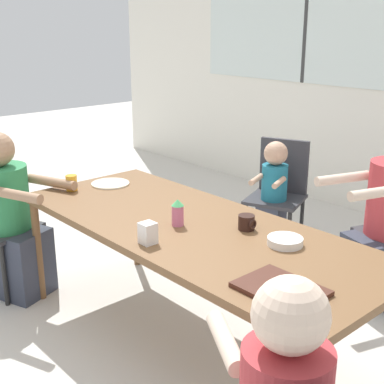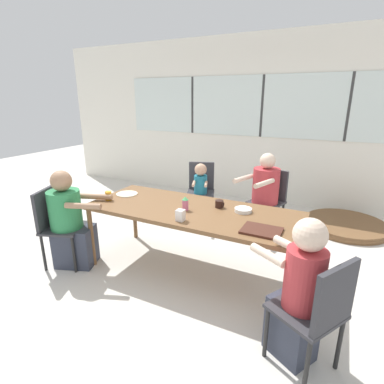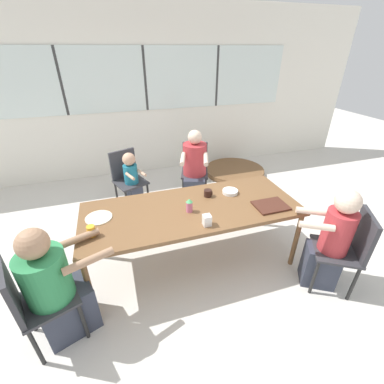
% 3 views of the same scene
% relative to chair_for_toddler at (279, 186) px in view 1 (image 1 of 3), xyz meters
% --- Properties ---
extents(ground_plane, '(16.00, 16.00, 0.00)m').
position_rel_chair_for_toddler_xyz_m(ground_plane, '(0.55, -1.40, -0.51)').
color(ground_plane, beige).
extents(dining_table, '(2.17, 0.87, 0.71)m').
position_rel_chair_for_toddler_xyz_m(dining_table, '(0.55, -1.40, 0.15)').
color(dining_table, brown).
rests_on(dining_table, ground_plane).
extents(chair_for_toddler, '(0.52, 0.52, 0.86)m').
position_rel_chair_for_toddler_xyz_m(chair_for_toddler, '(0.00, 0.00, 0.00)').
color(chair_for_toddler, '#333338').
rests_on(chair_for_toddler, ground_plane).
extents(person_woman_green_shirt, '(0.68, 0.52, 1.08)m').
position_rel_chair_for_toddler_xyz_m(person_woman_green_shirt, '(-0.70, -1.86, -0.04)').
color(person_woman_green_shirt, '#333847').
rests_on(person_woman_green_shirt, ground_plane).
extents(person_toddler, '(0.31, 0.39, 0.89)m').
position_rel_chair_for_toddler_xyz_m(person_toddler, '(0.06, -0.14, -0.09)').
color(person_toddler, '#333847').
rests_on(person_toddler, ground_plane).
extents(food_tray_dark, '(0.33, 0.25, 0.02)m').
position_rel_chair_for_toddler_xyz_m(food_tray_dark, '(1.31, -1.62, 0.21)').
color(food_tray_dark, '#472319').
rests_on(food_tray_dark, dining_table).
extents(coffee_mug, '(0.09, 0.08, 0.08)m').
position_rel_chair_for_toddler_xyz_m(coffee_mug, '(0.78, -1.23, 0.23)').
color(coffee_mug, black).
rests_on(coffee_mug, dining_table).
extents(sippy_cup, '(0.07, 0.07, 0.14)m').
position_rel_chair_for_toddler_xyz_m(sippy_cup, '(0.50, -1.46, 0.27)').
color(sippy_cup, '#CC668C').
rests_on(sippy_cup, dining_table).
extents(juice_glass, '(0.07, 0.07, 0.10)m').
position_rel_chair_for_toddler_xyz_m(juice_glass, '(-0.41, -1.56, 0.25)').
color(juice_glass, gold).
rests_on(juice_glass, dining_table).
extents(milk_carton_small, '(0.07, 0.07, 0.10)m').
position_rel_chair_for_toddler_xyz_m(milk_carton_small, '(0.59, -1.72, 0.25)').
color(milk_carton_small, silver).
rests_on(milk_carton_small, dining_table).
extents(bowl_white_shallow, '(0.17, 0.17, 0.04)m').
position_rel_chair_for_toddler_xyz_m(bowl_white_shallow, '(1.04, -1.24, 0.22)').
color(bowl_white_shallow, white).
rests_on(bowl_white_shallow, dining_table).
extents(plate_tortillas, '(0.25, 0.25, 0.01)m').
position_rel_chair_for_toddler_xyz_m(plate_tortillas, '(-0.35, -1.31, 0.20)').
color(plate_tortillas, beige).
rests_on(plate_tortillas, dining_table).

